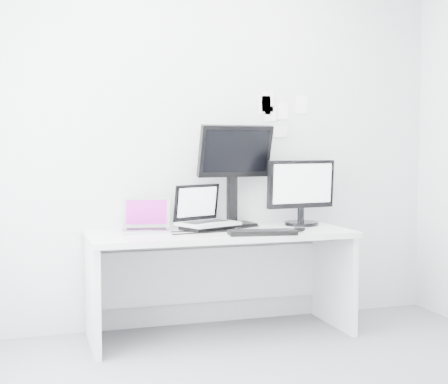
# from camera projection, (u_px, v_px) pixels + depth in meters

# --- Properties ---
(back_wall) EXTENTS (3.60, 0.00, 3.60)m
(back_wall) POSITION_uv_depth(u_px,v_px,m) (206.00, 141.00, 4.69)
(back_wall) COLOR silver
(back_wall) RESTS_ON ground
(desk) EXTENTS (1.80, 0.70, 0.73)m
(desk) POSITION_uv_depth(u_px,v_px,m) (220.00, 283.00, 4.42)
(desk) COLOR white
(desk) RESTS_ON ground
(macbook) EXTENTS (0.36, 0.30, 0.24)m
(macbook) POSITION_uv_depth(u_px,v_px,m) (146.00, 214.00, 4.32)
(macbook) COLOR #B8B8BD
(macbook) RESTS_ON desk
(speaker) EXTENTS (0.09, 0.09, 0.16)m
(speaker) POSITION_uv_depth(u_px,v_px,m) (186.00, 216.00, 4.60)
(speaker) COLOR black
(speaker) RESTS_ON desk
(dell_laptop) EXTENTS (0.48, 0.43, 0.32)m
(dell_laptop) POSITION_uv_depth(u_px,v_px,m) (208.00, 207.00, 4.46)
(dell_laptop) COLOR #B9BCC1
(dell_laptop) RESTS_ON desk
(rear_monitor) EXTENTS (0.58, 0.27, 0.76)m
(rear_monitor) POSITION_uv_depth(u_px,v_px,m) (234.00, 174.00, 4.65)
(rear_monitor) COLOR black
(rear_monitor) RESTS_ON desk
(samsung_monitor) EXTENTS (0.57, 0.32, 0.50)m
(samsung_monitor) POSITION_uv_depth(u_px,v_px,m) (302.00, 192.00, 4.72)
(samsung_monitor) COLOR black
(samsung_monitor) RESTS_ON desk
(keyboard) EXTENTS (0.46, 0.22, 0.03)m
(keyboard) POSITION_uv_depth(u_px,v_px,m) (262.00, 232.00, 4.22)
(keyboard) COLOR black
(keyboard) RESTS_ON desk
(mouse) EXTENTS (0.13, 0.11, 0.04)m
(mouse) POSITION_uv_depth(u_px,v_px,m) (299.00, 229.00, 4.36)
(mouse) COLOR black
(mouse) RESTS_ON desk
(wall_note_0) EXTENTS (0.10, 0.00, 0.14)m
(wall_note_0) POSITION_uv_depth(u_px,v_px,m) (264.00, 105.00, 4.80)
(wall_note_0) COLOR white
(wall_note_0) RESTS_ON back_wall
(wall_note_1) EXTENTS (0.09, 0.00, 0.13)m
(wall_note_1) POSITION_uv_depth(u_px,v_px,m) (283.00, 111.00, 4.84)
(wall_note_1) COLOR white
(wall_note_1) RESTS_ON back_wall
(wall_note_2) EXTENTS (0.10, 0.00, 0.14)m
(wall_note_2) POSITION_uv_depth(u_px,v_px,m) (301.00, 105.00, 4.88)
(wall_note_2) COLOR white
(wall_note_2) RESTS_ON back_wall
(wall_note_3) EXTENTS (0.11, 0.00, 0.08)m
(wall_note_3) POSITION_uv_depth(u_px,v_px,m) (280.00, 132.00, 4.85)
(wall_note_3) COLOR white
(wall_note_3) RESTS_ON back_wall
(wall_note_4) EXTENTS (0.09, 0.00, 0.15)m
(wall_note_4) POSITION_uv_depth(u_px,v_px,m) (267.00, 102.00, 4.80)
(wall_note_4) COLOR white
(wall_note_4) RESTS_ON back_wall
(wall_note_5) EXTENTS (0.10, 0.00, 0.12)m
(wall_note_5) POSITION_uv_depth(u_px,v_px,m) (271.00, 114.00, 4.82)
(wall_note_5) COLOR white
(wall_note_5) RESTS_ON back_wall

